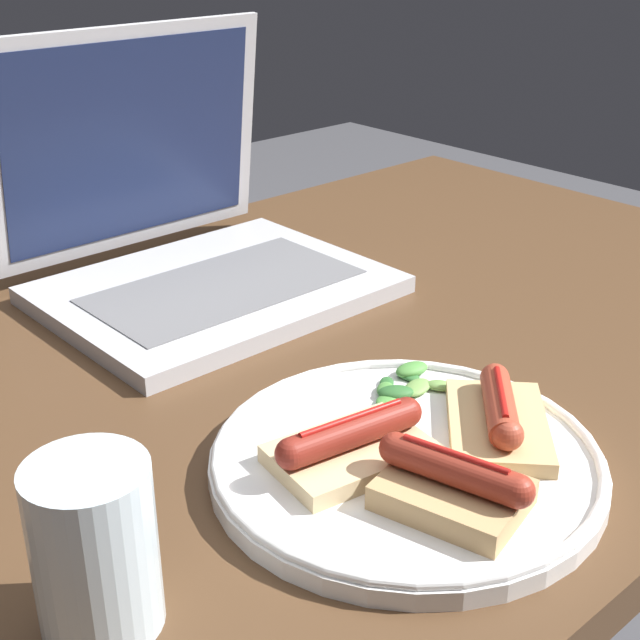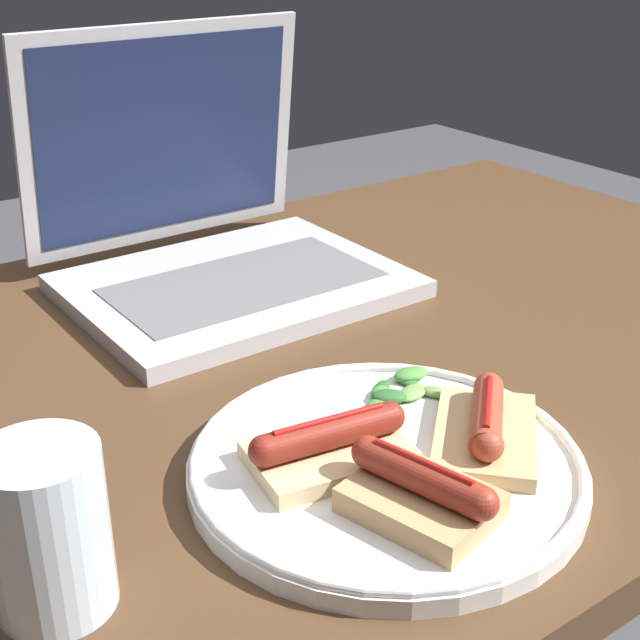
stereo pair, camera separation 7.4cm
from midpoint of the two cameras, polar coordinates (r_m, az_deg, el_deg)
The scene contains 8 objects.
desk at distance 0.85m, azimuth 0.06°, elevation -7.21°, with size 1.29×0.75×0.73m.
laptop at distance 0.96m, azimuth -4.56°, elevation 5.05°, with size 0.33×0.29×0.26m.
plate at distance 0.65m, azimuth 7.57°, elevation -9.26°, with size 0.28×0.28×0.02m.
sausage_toast_left at distance 0.67m, azimuth 13.71°, elevation -6.79°, with size 0.13×0.13×0.04m.
sausage_toast_middle at distance 0.63m, azimuth 3.95°, elevation -8.15°, with size 0.12×0.09×0.04m.
sausage_toast_right at distance 0.59m, azimuth 10.15°, elevation -10.95°, with size 0.09×0.11×0.04m.
salad_pile at distance 0.73m, azimuth 8.15°, elevation -4.46°, with size 0.08×0.06×0.01m.
drinking_glass at distance 0.53m, azimuth -13.16°, elevation -13.11°, with size 0.07×0.07×0.10m.
Camera 2 is at (-0.39, -0.61, 1.10)m, focal length 50.00 mm.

